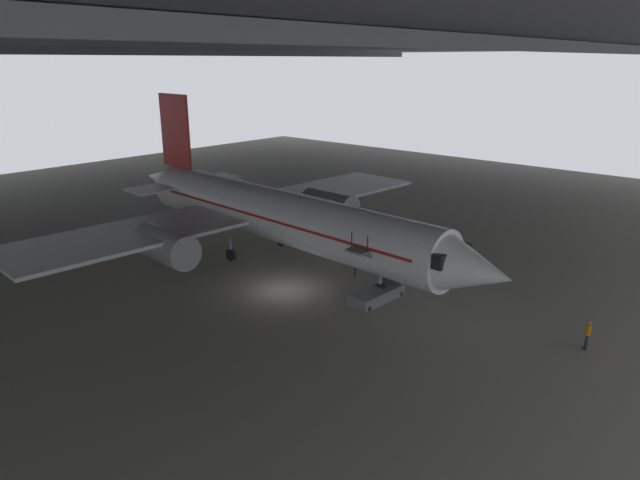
{
  "coord_description": "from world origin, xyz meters",
  "views": [
    {
      "loc": [
        -23.78,
        -24.1,
        14.19
      ],
      "look_at": [
        3.55,
        0.01,
        2.56
      ],
      "focal_mm": 31.77,
      "sensor_mm": 36.0,
      "label": 1
    }
  ],
  "objects_px": {
    "crew_worker_near_nose": "(588,333)",
    "crew_worker_by_stairs": "(355,263)",
    "boarding_stairs": "(376,289)",
    "airplane_main": "(274,215)",
    "baggage_tug": "(177,248)"
  },
  "relations": [
    {
      "from": "crew_worker_near_nose",
      "to": "crew_worker_by_stairs",
      "type": "relative_size",
      "value": 1.0
    },
    {
      "from": "boarding_stairs",
      "to": "crew_worker_by_stairs",
      "type": "distance_m",
      "value": 4.3
    },
    {
      "from": "boarding_stairs",
      "to": "crew_worker_near_nose",
      "type": "bearing_deg",
      "value": -79.71
    },
    {
      "from": "airplane_main",
      "to": "crew_worker_by_stairs",
      "type": "xyz_separation_m",
      "value": [
        1.25,
        -6.59,
        -2.52
      ]
    },
    {
      "from": "airplane_main",
      "to": "baggage_tug",
      "type": "distance_m",
      "value": 8.14
    },
    {
      "from": "baggage_tug",
      "to": "crew_worker_by_stairs",
      "type": "bearing_deg",
      "value": -67.11
    },
    {
      "from": "crew_worker_by_stairs",
      "to": "boarding_stairs",
      "type": "bearing_deg",
      "value": -124.53
    },
    {
      "from": "crew_worker_by_stairs",
      "to": "baggage_tug",
      "type": "xyz_separation_m",
      "value": [
        -5.45,
        12.91,
        -0.4
      ]
    },
    {
      "from": "crew_worker_near_nose",
      "to": "crew_worker_by_stairs",
      "type": "xyz_separation_m",
      "value": [
        0.3,
        15.27,
        0.0
      ]
    },
    {
      "from": "baggage_tug",
      "to": "boarding_stairs",
      "type": "bearing_deg",
      "value": -79.6
    },
    {
      "from": "boarding_stairs",
      "to": "baggage_tug",
      "type": "height_order",
      "value": "boarding_stairs"
    },
    {
      "from": "boarding_stairs",
      "to": "crew_worker_by_stairs",
      "type": "xyz_separation_m",
      "value": [
        2.43,
        3.54,
        0.2
      ]
    },
    {
      "from": "baggage_tug",
      "to": "airplane_main",
      "type": "bearing_deg",
      "value": -56.44
    },
    {
      "from": "boarding_stairs",
      "to": "crew_worker_near_nose",
      "type": "height_order",
      "value": "boarding_stairs"
    },
    {
      "from": "boarding_stairs",
      "to": "crew_worker_by_stairs",
      "type": "height_order",
      "value": "boarding_stairs"
    }
  ]
}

